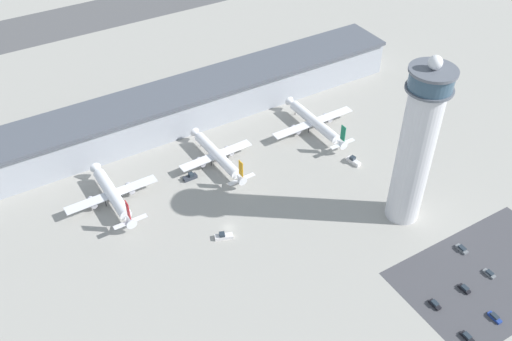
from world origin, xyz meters
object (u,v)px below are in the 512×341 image
at_px(car_grey_coupe, 462,249).
at_px(service_truck_catering, 353,161).
at_px(service_truck_fuel, 190,177).
at_px(car_blue_compact, 467,337).
at_px(car_silver_sedan, 495,317).
at_px(car_black_suv, 464,289).
at_px(control_tower, 417,145).
at_px(airplane_gate_bravo, 217,155).
at_px(airplane_gate_charlie, 315,122).
at_px(car_navy_sedan, 435,304).
at_px(airplane_gate_alpha, 112,194).
at_px(car_maroon_suv, 489,274).
at_px(service_truck_baggage, 224,236).

bearing_deg(car_grey_coupe, service_truck_catering, 92.18).
distance_m(service_truck_fuel, car_blue_compact, 118.06).
height_order(car_blue_compact, car_silver_sedan, car_silver_sedan).
xyz_separation_m(car_black_suv, car_grey_coupe, (12.49, 13.05, 0.00)).
bearing_deg(control_tower, car_grey_coupe, -76.89).
relative_size(airplane_gate_bravo, airplane_gate_charlie, 0.95).
relative_size(control_tower, airplane_gate_bravo, 1.69).
distance_m(car_navy_sedan, car_grey_coupe, 28.40).
xyz_separation_m(airplane_gate_charlie, service_truck_catering, (0.63, -27.45, -3.61)).
bearing_deg(airplane_gate_charlie, car_silver_sedan, -95.06).
xyz_separation_m(car_navy_sedan, car_black_suv, (12.95, -0.43, -0.01)).
xyz_separation_m(control_tower, airplane_gate_alpha, (-91.41, 61.71, -28.15)).
bearing_deg(car_maroon_suv, car_black_suv, -178.71).
bearing_deg(car_grey_coupe, car_blue_compact, -133.99).
distance_m(airplane_gate_charlie, car_grey_coupe, 86.19).
bearing_deg(airplane_gate_charlie, control_tower, -92.77).
xyz_separation_m(service_truck_baggage, car_blue_compact, (43.96, -75.15, -0.31)).
relative_size(car_silver_sedan, car_black_suv, 1.11).
bearing_deg(car_navy_sedan, airplane_gate_bravo, 104.48).
height_order(service_truck_baggage, car_black_suv, service_truck_baggage).
distance_m(service_truck_fuel, service_truck_baggage, 36.19).
distance_m(control_tower, airplane_gate_charlie, 67.33).
relative_size(airplane_gate_bravo, service_truck_baggage, 5.67).
distance_m(airplane_gate_alpha, airplane_gate_charlie, 94.36).
xyz_separation_m(service_truck_fuel, car_blue_compact, (39.90, -111.11, -0.40)).
relative_size(car_navy_sedan, car_maroon_suv, 0.95).
xyz_separation_m(airplane_gate_charlie, car_maroon_suv, (2.53, -98.82, -4.12)).
bearing_deg(service_truck_fuel, airplane_gate_bravo, 12.20).
height_order(airplane_gate_bravo, airplane_gate_charlie, airplane_gate_charlie).
distance_m(airplane_gate_alpha, car_black_suv, 130.92).
xyz_separation_m(airplane_gate_bravo, service_truck_catering, (49.10, -29.01, -3.34)).
relative_size(service_truck_baggage, car_navy_sedan, 1.64).
bearing_deg(service_truck_catering, airplane_gate_alpha, 163.54).
bearing_deg(car_silver_sedan, airplane_gate_bravo, 108.74).
bearing_deg(control_tower, car_black_suv, -99.96).
relative_size(airplane_gate_alpha, service_truck_fuel, 6.60).
xyz_separation_m(airplane_gate_alpha, service_truck_catering, (94.99, -28.07, -3.63)).
distance_m(airplane_gate_alpha, car_maroon_suv, 138.90).
height_order(airplane_gate_alpha, car_maroon_suv, airplane_gate_alpha).
distance_m(car_black_suv, car_maroon_suv, 12.16).
relative_size(airplane_gate_bravo, service_truck_catering, 5.80).
bearing_deg(car_silver_sedan, service_truck_catering, 82.89).
relative_size(car_blue_compact, car_grey_coupe, 0.95).
relative_size(airplane_gate_bravo, car_maroon_suv, 8.85).
xyz_separation_m(airplane_gate_bravo, car_silver_sedan, (38.55, -113.59, -3.80)).
xyz_separation_m(car_blue_compact, car_navy_sedan, (0.22, 13.96, 0.05)).
bearing_deg(car_grey_coupe, airplane_gate_alpha, 138.29).
relative_size(airplane_gate_alpha, service_truck_baggage, 5.43).
bearing_deg(airplane_gate_bravo, service_truck_baggage, -115.09).
bearing_deg(airplane_gate_bravo, car_blue_compact, -77.33).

